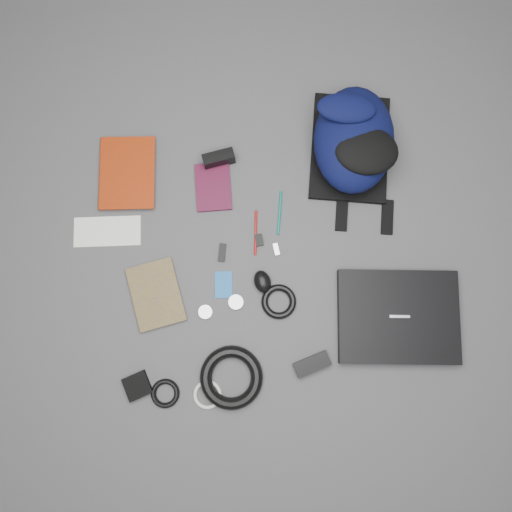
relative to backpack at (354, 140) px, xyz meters
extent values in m
plane|color=#4F4F51|center=(-0.40, -0.33, -0.09)|extent=(4.00, 4.00, 0.00)
cube|color=black|center=(0.03, -0.62, -0.07)|extent=(0.46, 0.39, 0.04)
imported|color=maroon|center=(-0.90, 0.07, -0.07)|extent=(0.24, 0.30, 0.03)
imported|color=gold|center=(-0.85, -0.40, -0.08)|extent=(0.18, 0.24, 0.02)
cube|color=white|center=(-0.90, -0.14, -0.09)|extent=(0.25, 0.14, 0.00)
cube|color=#3D0B1F|center=(-0.51, -0.05, -0.08)|extent=(0.14, 0.19, 0.01)
cube|color=black|center=(-0.47, 0.04, -0.06)|extent=(0.11, 0.05, 0.06)
cylinder|color=white|center=(-0.49, -0.04, -0.09)|extent=(0.10, 0.10, 0.00)
cylinder|color=#0B685A|center=(-0.29, -0.19, -0.08)|extent=(0.05, 0.15, 0.01)
cylinder|color=#AA0E0D|center=(-0.39, -0.24, -0.08)|extent=(0.04, 0.16, 0.01)
cube|color=#165EAA|center=(-0.53, -0.40, -0.09)|extent=(0.07, 0.10, 0.00)
cube|color=black|center=(-0.52, -0.29, -0.08)|extent=(0.04, 0.07, 0.01)
cube|color=#B5B5B7|center=(-0.33, -0.31, -0.09)|extent=(0.02, 0.04, 0.01)
cube|color=black|center=(-0.38, -0.27, -0.08)|extent=(0.03, 0.04, 0.01)
ellipsoid|color=black|center=(-0.40, -0.42, -0.07)|extent=(0.07, 0.09, 0.04)
cylinder|color=#ABABAD|center=(-0.61, -0.48, -0.08)|extent=(0.06, 0.06, 0.01)
cylinder|color=#A3A3A5|center=(-0.50, -0.47, -0.08)|extent=(0.06, 0.06, 0.01)
torus|color=black|center=(-0.36, -0.49, -0.08)|extent=(0.15, 0.15, 0.02)
cube|color=black|center=(-0.29, -0.72, -0.07)|extent=(0.13, 0.07, 0.03)
torus|color=black|center=(-0.56, -0.71, -0.07)|extent=(0.24, 0.24, 0.04)
cube|color=black|center=(-0.87, -0.68, -0.08)|extent=(0.10, 0.10, 0.02)
torus|color=black|center=(-0.79, -0.72, -0.08)|extent=(0.11, 0.11, 0.02)
torus|color=white|center=(-0.65, -0.75, -0.08)|extent=(0.10, 0.10, 0.01)
camera|label=1|loc=(-0.45, -0.59, 1.63)|focal=35.00mm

